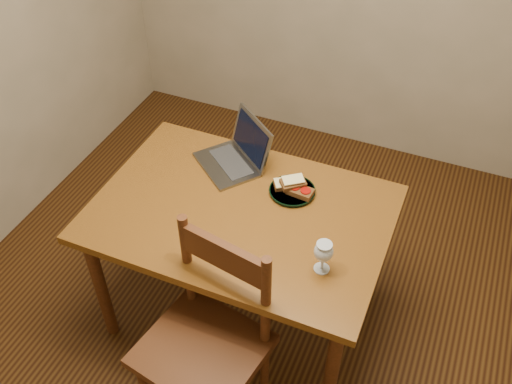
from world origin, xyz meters
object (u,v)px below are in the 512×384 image
at_px(milk_glass, 323,257).
at_px(table, 241,224).
at_px(chair, 205,337).
at_px(plate, 292,191).
at_px(laptop, 238,152).

bearing_deg(milk_glass, table, 157.64).
distance_m(chair, milk_glass, 0.57).
bearing_deg(chair, plate, 92.96).
bearing_deg(plate, milk_glass, -54.85).
distance_m(table, chair, 0.54).
bearing_deg(milk_glass, laptop, 140.45).
xyz_separation_m(table, plate, (0.17, 0.20, 0.09)).
height_order(plate, milk_glass, milk_glass).
bearing_deg(milk_glass, chair, -135.54).
distance_m(table, laptop, 0.37).
height_order(table, laptop, laptop).
bearing_deg(plate, laptop, 161.66).
xyz_separation_m(table, chair, (0.08, -0.53, -0.11)).
height_order(chair, plate, chair).
distance_m(table, plate, 0.28).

